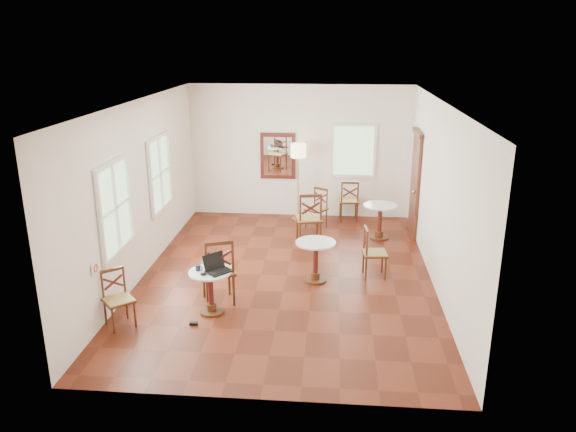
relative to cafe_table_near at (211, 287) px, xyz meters
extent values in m
plane|color=#581E0F|center=(1.01, 1.45, -0.42)|extent=(7.00, 7.00, 0.00)
cube|color=white|center=(1.01, 4.95, 1.08)|extent=(5.00, 0.02, 3.00)
cube|color=white|center=(1.01, -2.05, 1.08)|extent=(5.00, 0.02, 3.00)
cube|color=white|center=(-1.49, 1.45, 1.08)|extent=(0.02, 7.00, 3.00)
cube|color=white|center=(3.51, 1.45, 1.08)|extent=(0.02, 7.00, 3.00)
cube|color=white|center=(1.01, 1.45, 2.58)|extent=(5.00, 7.00, 0.02)
cube|color=#5D2B1A|center=(3.47, 3.85, 0.63)|extent=(0.06, 0.90, 2.10)
cube|color=#4C2613|center=(3.45, 3.85, 1.73)|extent=(0.08, 1.02, 0.08)
sphere|color=#BF8C3F|center=(3.41, 3.53, 0.58)|extent=(0.07, 0.07, 0.07)
cube|color=#4F1815|center=(0.51, 4.91, 0.98)|extent=(0.80, 0.05, 1.05)
cube|color=white|center=(0.51, 4.88, 0.98)|extent=(0.64, 0.02, 0.88)
cube|color=white|center=(-1.46, -0.65, 0.53)|extent=(0.02, 0.16, 0.16)
torus|color=red|center=(-1.44, -0.65, 0.53)|extent=(0.02, 0.12, 0.12)
cube|color=white|center=(-1.46, 0.25, 1.13)|extent=(0.06, 1.22, 1.42)
cube|color=white|center=(-1.46, 2.45, 1.13)|extent=(0.06, 1.22, 1.42)
cube|color=white|center=(2.21, 4.92, 1.13)|extent=(1.02, 0.06, 1.22)
cylinder|color=#4C2613|center=(0.00, 0.00, -0.40)|extent=(0.36, 0.36, 0.04)
cylinder|color=#4C2613|center=(0.00, 0.00, -0.33)|extent=(0.15, 0.15, 0.11)
cylinder|color=#4F1815|center=(0.00, 0.00, -0.05)|extent=(0.08, 0.08, 0.55)
cylinder|color=#4C2613|center=(0.00, 0.00, 0.20)|extent=(0.13, 0.13, 0.05)
cylinder|color=silver|center=(0.00, 0.00, 0.24)|extent=(0.64, 0.64, 0.03)
cylinder|color=#4C2613|center=(1.52, 1.27, -0.40)|extent=(0.39, 0.39, 0.04)
cylinder|color=#4C2613|center=(1.52, 1.27, -0.32)|extent=(0.15, 0.15, 0.12)
cylinder|color=#4F1815|center=(1.52, 1.27, -0.03)|extent=(0.09, 0.09, 0.58)
cylinder|color=#4C2613|center=(1.52, 1.27, 0.24)|extent=(0.13, 0.13, 0.06)
cylinder|color=silver|center=(1.52, 1.27, 0.28)|extent=(0.67, 0.67, 0.03)
cylinder|color=#4C2613|center=(2.76, 3.49, -0.40)|extent=(0.39, 0.39, 0.04)
cylinder|color=#4C2613|center=(2.76, 3.49, -0.32)|extent=(0.16, 0.16, 0.12)
cylinder|color=#4F1815|center=(2.76, 3.49, -0.02)|extent=(0.09, 0.09, 0.59)
cylinder|color=#4C2613|center=(2.76, 3.49, 0.25)|extent=(0.14, 0.14, 0.06)
cylinder|color=silver|center=(2.76, 3.49, 0.29)|extent=(0.69, 0.69, 0.03)
cylinder|color=#4C2613|center=(0.16, 0.64, -0.16)|extent=(0.04, 0.04, 0.51)
cylinder|color=#4C2613|center=(0.30, 0.26, -0.16)|extent=(0.04, 0.04, 0.51)
cylinder|color=#4C2613|center=(-0.23, 0.49, -0.16)|extent=(0.04, 0.04, 0.51)
cylinder|color=#4C2613|center=(-0.08, 0.11, -0.16)|extent=(0.04, 0.04, 0.51)
cube|color=#4C2613|center=(0.04, 0.38, 0.10)|extent=(0.64, 0.64, 0.03)
cube|color=#A78443|center=(0.04, 0.38, 0.12)|extent=(0.61, 0.61, 0.05)
cylinder|color=#4C2613|center=(0.30, 0.26, 0.38)|extent=(0.04, 0.04, 0.57)
cylinder|color=#4C2613|center=(-0.08, 0.11, 0.38)|extent=(0.04, 0.04, 0.57)
cube|color=#4C2613|center=(0.11, 0.19, 0.64)|extent=(0.42, 0.19, 0.06)
cube|color=#4F1815|center=(0.11, 0.19, 0.39)|extent=(0.35, 0.16, 0.25)
cube|color=#4F1815|center=(0.11, 0.19, 0.39)|extent=(0.35, 0.16, 0.25)
cylinder|color=#4C2613|center=(-1.23, -0.74, -0.22)|extent=(0.03, 0.03, 0.40)
cylinder|color=#4C2613|center=(-1.44, -0.50, -0.22)|extent=(0.03, 0.03, 0.40)
cylinder|color=#4C2613|center=(-0.99, -0.53, -0.22)|extent=(0.03, 0.03, 0.40)
cylinder|color=#4C2613|center=(-1.20, -0.29, -0.22)|extent=(0.03, 0.03, 0.40)
cube|color=#4C2613|center=(-1.22, -0.52, -0.01)|extent=(0.55, 0.55, 0.03)
cube|color=#A78443|center=(-1.22, -0.52, 0.00)|extent=(0.52, 0.52, 0.04)
cylinder|color=#4C2613|center=(-1.44, -0.50, 0.20)|extent=(0.03, 0.03, 0.44)
cylinder|color=#4C2613|center=(-1.20, -0.29, 0.20)|extent=(0.03, 0.03, 0.44)
cube|color=#4C2613|center=(-1.32, -0.40, 0.41)|extent=(0.27, 0.24, 0.04)
cube|color=#4F1815|center=(-1.32, -0.40, 0.21)|extent=(0.23, 0.21, 0.20)
cube|color=#4F1815|center=(-1.32, -0.40, 0.21)|extent=(0.23, 0.21, 0.20)
cylinder|color=#4C2613|center=(1.48, 3.31, -0.16)|extent=(0.04, 0.04, 0.51)
cylinder|color=#4C2613|center=(1.56, 2.91, -0.16)|extent=(0.04, 0.04, 0.51)
cylinder|color=#4C2613|center=(1.07, 3.23, -0.16)|extent=(0.04, 0.04, 0.51)
cylinder|color=#4C2613|center=(1.16, 2.83, -0.16)|extent=(0.04, 0.04, 0.51)
cube|color=#4C2613|center=(1.32, 3.07, 0.10)|extent=(0.59, 0.59, 0.03)
cube|color=#A78443|center=(1.32, 3.07, 0.12)|extent=(0.57, 0.57, 0.05)
cylinder|color=#4C2613|center=(1.56, 2.91, 0.38)|extent=(0.04, 0.04, 0.57)
cylinder|color=#4C2613|center=(1.16, 2.83, 0.38)|extent=(0.04, 0.04, 0.57)
cube|color=#4C2613|center=(1.36, 2.87, 0.64)|extent=(0.43, 0.13, 0.06)
cube|color=#4F1815|center=(1.36, 2.87, 0.39)|extent=(0.37, 0.10, 0.25)
cube|color=#4F1815|center=(1.36, 2.87, 0.39)|extent=(0.37, 0.10, 0.25)
cylinder|color=#4C2613|center=(2.72, 1.40, -0.21)|extent=(0.03, 0.03, 0.42)
cylinder|color=#4C2613|center=(2.38, 1.37, -0.21)|extent=(0.03, 0.03, 0.42)
cylinder|color=#4C2613|center=(2.69, 1.74, -0.21)|extent=(0.03, 0.03, 0.42)
cylinder|color=#4C2613|center=(2.35, 1.71, -0.21)|extent=(0.03, 0.03, 0.42)
cube|color=#4C2613|center=(2.53, 1.55, 0.01)|extent=(0.45, 0.45, 0.03)
cube|color=#A78443|center=(2.53, 1.55, 0.02)|extent=(0.43, 0.43, 0.04)
cylinder|color=#4C2613|center=(2.38, 1.37, 0.24)|extent=(0.03, 0.03, 0.47)
cylinder|color=#4C2613|center=(2.35, 1.71, 0.24)|extent=(0.03, 0.03, 0.47)
cube|color=#4C2613|center=(2.37, 1.54, 0.45)|extent=(0.07, 0.36, 0.05)
cube|color=#4F1815|center=(2.37, 1.54, 0.24)|extent=(0.05, 0.30, 0.21)
cube|color=#4F1815|center=(2.37, 1.54, 0.24)|extent=(0.05, 0.30, 0.21)
cylinder|color=#4C2613|center=(2.31, 4.84, -0.19)|extent=(0.04, 0.04, 0.45)
cylinder|color=#4C2613|center=(2.34, 4.49, -0.19)|extent=(0.04, 0.04, 0.45)
cylinder|color=#4C2613|center=(1.96, 4.82, -0.19)|extent=(0.04, 0.04, 0.45)
cylinder|color=#4C2613|center=(1.98, 4.47, -0.19)|extent=(0.04, 0.04, 0.45)
cube|color=#4C2613|center=(2.15, 4.65, 0.04)|extent=(0.46, 0.46, 0.03)
cube|color=#A78443|center=(2.15, 4.65, 0.05)|extent=(0.44, 0.44, 0.04)
cylinder|color=#4C2613|center=(2.34, 4.49, 0.28)|extent=(0.04, 0.04, 0.50)
cylinder|color=#4C2613|center=(1.98, 4.47, 0.28)|extent=(0.04, 0.04, 0.50)
cube|color=#4C2613|center=(2.16, 4.48, 0.51)|extent=(0.38, 0.06, 0.05)
cube|color=#4F1815|center=(2.16, 4.48, 0.29)|extent=(0.32, 0.04, 0.22)
cube|color=#4F1815|center=(2.16, 4.48, 0.29)|extent=(0.32, 0.04, 0.22)
cylinder|color=#4C2613|center=(1.21, 4.03, -0.21)|extent=(0.03, 0.03, 0.41)
cylinder|color=#4C2613|center=(1.39, 4.30, -0.21)|extent=(0.03, 0.03, 0.41)
cylinder|color=#4C2613|center=(1.48, 3.85, -0.21)|extent=(0.03, 0.03, 0.41)
cylinder|color=#4C2613|center=(1.66, 4.12, -0.21)|extent=(0.03, 0.03, 0.41)
cube|color=#4C2613|center=(1.43, 4.08, -0.01)|extent=(0.55, 0.55, 0.03)
cube|color=#A78443|center=(1.43, 4.08, 0.01)|extent=(0.53, 0.53, 0.04)
cylinder|color=#4C2613|center=(1.39, 4.30, 0.22)|extent=(0.03, 0.03, 0.45)
cylinder|color=#4C2613|center=(1.66, 4.12, 0.22)|extent=(0.03, 0.03, 0.45)
cube|color=#4C2613|center=(1.52, 4.21, 0.42)|extent=(0.30, 0.21, 0.05)
cube|color=#4F1815|center=(1.52, 4.21, 0.22)|extent=(0.26, 0.18, 0.20)
cube|color=#4F1815|center=(1.52, 4.21, 0.22)|extent=(0.26, 0.18, 0.20)
cylinder|color=#BF8C3F|center=(1.00, 4.60, -0.40)|extent=(0.28, 0.28, 0.03)
cylinder|color=#BF8C3F|center=(1.00, 4.60, 0.38)|extent=(0.02, 0.02, 1.60)
cylinder|color=beige|center=(1.00, 4.60, 1.18)|extent=(0.34, 0.34, 0.30)
cube|color=black|center=(0.14, -0.01, 0.27)|extent=(0.43, 0.43, 0.02)
cube|color=black|center=(0.14, -0.01, 0.28)|extent=(0.31, 0.31, 0.00)
cube|color=black|center=(0.04, 0.08, 0.39)|extent=(0.30, 0.31, 0.24)
cube|color=silver|center=(0.04, 0.08, 0.39)|extent=(0.26, 0.27, 0.20)
ellipsoid|color=black|center=(-0.07, -0.14, 0.28)|extent=(0.11, 0.08, 0.04)
cylinder|color=#101935|center=(-0.18, 0.02, 0.30)|extent=(0.07, 0.07, 0.09)
torus|color=#101935|center=(-0.14, 0.02, 0.30)|extent=(0.06, 0.01, 0.06)
cylinder|color=white|center=(-0.14, 0.11, 0.31)|extent=(0.06, 0.06, 0.10)
cube|color=black|center=(-0.18, -0.40, -0.39)|extent=(0.11, 0.07, 0.04)
camera|label=1|loc=(1.80, -7.43, 3.57)|focal=34.59mm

